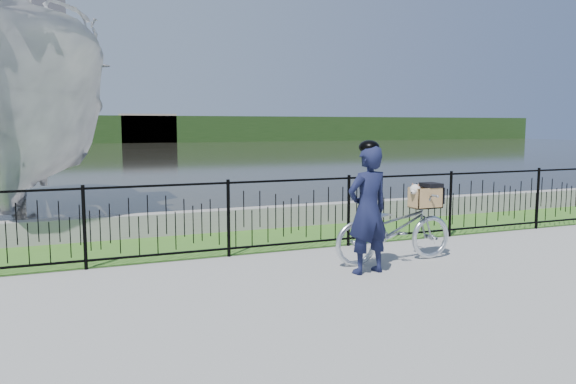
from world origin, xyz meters
name	(u,v)px	position (x,y,z in m)	size (l,w,h in m)	color
ground	(338,276)	(0.00, 0.00, 0.00)	(120.00, 120.00, 0.00)	gray
grass_strip	(269,239)	(0.00, 2.60, 0.00)	(60.00, 2.00, 0.01)	#3B6D22
water	(113,154)	(0.00, 33.00, 0.00)	(120.00, 120.00, 0.00)	black
quay_wall	(250,218)	(0.00, 3.60, 0.20)	(60.00, 0.30, 0.40)	gray
fence	(291,214)	(0.00, 1.60, 0.58)	(14.00, 0.06, 1.15)	black
far_treeline	(91,129)	(0.00, 60.00, 1.50)	(120.00, 6.00, 3.00)	#203C17
far_building_right	(148,128)	(6.00, 58.50, 1.60)	(6.00, 3.00, 3.20)	gray
bicycle_rig	(395,227)	(1.10, 0.40, 0.50)	(1.86, 0.65, 1.13)	silver
cyclist	(368,208)	(0.43, 0.02, 0.86)	(0.66, 0.48, 1.75)	#131735
boat_near	(15,121)	(-4.12, 7.01, 2.04)	(3.95, 10.04, 5.65)	silver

